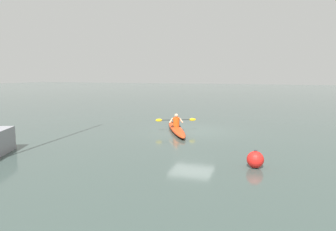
{
  "coord_description": "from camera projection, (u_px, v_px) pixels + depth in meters",
  "views": [
    {
      "loc": [
        -4.1,
        17.19,
        3.36
      ],
      "look_at": [
        0.54,
        2.95,
        1.27
      ],
      "focal_mm": 32.41,
      "sensor_mm": 36.0,
      "label": 1
    }
  ],
  "objects": [
    {
      "name": "ground_plane",
      "position": [
        192.0,
        131.0,
        17.91
      ],
      "size": [
        160.0,
        160.0,
        0.0
      ],
      "primitive_type": "plane",
      "color": "#384742"
    },
    {
      "name": "kayak",
      "position": [
        176.0,
        129.0,
        17.59
      ],
      "size": [
        2.71,
        4.9,
        0.31
      ],
      "color": "red",
      "rests_on": "ground"
    },
    {
      "name": "kayaker",
      "position": [
        176.0,
        121.0,
        17.56
      ],
      "size": [
        2.18,
        1.04,
        0.73
      ],
      "color": "#E04C14",
      "rests_on": "kayak"
    },
    {
      "name": "mooring_buoy_orange_mid",
      "position": [
        255.0,
        159.0,
        10.83
      ],
      "size": [
        0.6,
        0.6,
        0.65
      ],
      "color": "red",
      "rests_on": "ground"
    }
  ]
}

